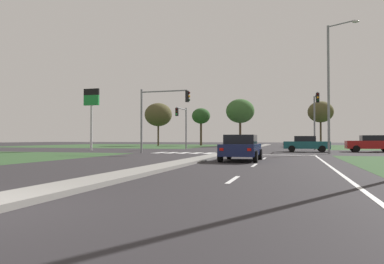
{
  "coord_description": "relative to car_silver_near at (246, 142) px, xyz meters",
  "views": [
    {
      "loc": [
        5.25,
        -4.42,
        1.23
      ],
      "look_at": [
        -5.67,
        32.7,
        2.04
      ],
      "focal_mm": 32.14,
      "sensor_mm": 36.0,
      "label": 1
    }
  ],
  "objects": [
    {
      "name": "traffic_signal_far_right",
      "position": [
        9.77,
        -17.34,
        3.47
      ],
      "size": [
        0.32,
        5.74,
        6.08
      ],
      "color": "gray",
      "rests_on": "ground"
    },
    {
      "name": "crosswalk_bar_fifth",
      "position": [
        0.37,
        -27.1,
        -0.76
      ],
      "size": [
        0.7,
        2.8,
        0.01
      ],
      "primitive_type": "cube",
      "color": "silver",
      "rests_on": "ground"
    },
    {
      "name": "treeline_third",
      "position": [
        -1.51,
        4.26,
        5.43
      ],
      "size": [
        5.0,
        5.0,
        8.35
      ],
      "color": "#423323",
      "rests_on": "ground"
    },
    {
      "name": "grass_verge_far_left",
      "position": [
        -23.33,
        2.6,
        -0.76
      ],
      "size": [
        35.0,
        35.0,
        0.01
      ],
      "primitive_type": "cube",
      "color": "#2D4C28",
      "rests_on": "ground"
    },
    {
      "name": "crosswalk_bar_sixth",
      "position": [
        1.52,
        -27.1,
        -0.76
      ],
      "size": [
        0.7,
        2.8,
        0.01
      ],
      "primitive_type": "cube",
      "color": "silver",
      "rests_on": "ground"
    },
    {
      "name": "median_island_far",
      "position": [
        2.17,
        3.1,
        -0.69
      ],
      "size": [
        1.2,
        36.0,
        0.14
      ],
      "primitive_type": "cube",
      "color": "gray",
      "rests_on": "ground"
    },
    {
      "name": "lane_dash_near",
      "position": [
        5.67,
        -45.98,
        -0.76
      ],
      "size": [
        0.14,
        2.0,
        0.01
      ],
      "primitive_type": "cube",
      "color": "silver",
      "rests_on": "ground"
    },
    {
      "name": "traffic_signal_near_left",
      "position": [
        -3.79,
        -28.5,
        3.12
      ],
      "size": [
        4.59,
        0.32,
        5.65
      ],
      "color": "gray",
      "rests_on": "ground"
    },
    {
      "name": "street_lamp_second",
      "position": [
        10.46,
        -25.92,
        5.17
      ],
      "size": [
        2.32,
        1.34,
        10.71
      ],
      "color": "gray",
      "rests_on": "ground"
    },
    {
      "name": "lane_dash_second",
      "position": [
        5.67,
        -39.98,
        -0.76
      ],
      "size": [
        0.14,
        2.0,
        0.01
      ],
      "primitive_type": "cube",
      "color": "silver",
      "rests_on": "ground"
    },
    {
      "name": "car_teal_fifth",
      "position": [
        8.64,
        -21.36,
        0.02
      ],
      "size": [
        4.3,
        1.95,
        1.53
      ],
      "rotation": [
        0.0,
        0.0,
        -1.57
      ],
      "color": "#19565B",
      "rests_on": "ground"
    },
    {
      "name": "ground_plane",
      "position": [
        2.17,
        -21.9,
        -0.76
      ],
      "size": [
        200.0,
        200.0,
        0.0
      ],
      "primitive_type": "plane",
      "color": "#282628"
    },
    {
      "name": "treeline_near",
      "position": [
        -16.78,
        3.51,
        5.06
      ],
      "size": [
        5.11,
        5.11,
        8.01
      ],
      "color": "#423323",
      "rests_on": "ground"
    },
    {
      "name": "crosswalk_bar_near",
      "position": [
        -4.23,
        -27.1,
        -0.76
      ],
      "size": [
        0.7,
        2.8,
        0.01
      ],
      "primitive_type": "cube",
      "color": "silver",
      "rests_on": "ground"
    },
    {
      "name": "fuel_price_totem",
      "position": [
        -13.5,
        -23.84,
        4.14
      ],
      "size": [
        1.8,
        0.24,
        6.7
      ],
      "color": "silver",
      "rests_on": "ground"
    },
    {
      "name": "treeline_second",
      "position": [
        -9.54,
        7.45,
        4.88
      ],
      "size": [
        3.52,
        3.52,
        7.2
      ],
      "color": "#423323",
      "rests_on": "ground"
    },
    {
      "name": "traffic_signal_far_left",
      "position": [
        -5.43,
        -16.73,
        2.77
      ],
      "size": [
        0.32,
        3.89,
        5.16
      ],
      "color": "gray",
      "rests_on": "ground"
    },
    {
      "name": "pedestrian_at_median",
      "position": [
        2.11,
        -8.55,
        0.41
      ],
      "size": [
        0.34,
        0.34,
        1.71
      ],
      "rotation": [
        0.0,
        0.0,
        2.02
      ],
      "color": "#335184",
      "rests_on": "median_island_far"
    },
    {
      "name": "car_silver_near",
      "position": [
        0.0,
        0.0,
        0.0
      ],
      "size": [
        2.06,
        4.43,
        1.49
      ],
      "rotation": [
        0.0,
        0.0,
        3.14
      ],
      "color": "#B7B7BC",
      "rests_on": "ground"
    },
    {
      "name": "crosswalk_bar_fourth",
      "position": [
        -0.78,
        -27.1,
        -0.76
      ],
      "size": [
        0.7,
        2.8,
        0.01
      ],
      "primitive_type": "cube",
      "color": "silver",
      "rests_on": "ground"
    },
    {
      "name": "median_island_near",
      "position": [
        2.17,
        -40.9,
        -0.69
      ],
      "size": [
        1.2,
        22.0,
        0.14
      ],
      "primitive_type": "cube",
      "color": "gray",
      "rests_on": "ground"
    },
    {
      "name": "stop_bar_near",
      "position": [
        5.97,
        -28.9,
        -0.76
      ],
      "size": [
        6.4,
        0.5,
        0.01
      ],
      "primitive_type": "cube",
      "color": "silver",
      "rests_on": "ground"
    },
    {
      "name": "crosswalk_bar_third",
      "position": [
        -1.93,
        -27.1,
        -0.76
      ],
      "size": [
        0.7,
        2.8,
        0.01
      ],
      "primitive_type": "cube",
      "color": "silver",
      "rests_on": "ground"
    },
    {
      "name": "car_navy_third",
      "position": [
        4.58,
        -36.78,
        -0.0
      ],
      "size": [
        2.1,
        4.26,
        1.48
      ],
      "color": "#161E47",
      "rests_on": "ground"
    },
    {
      "name": "car_red_fourth",
      "position": [
        14.64,
        -19.81,
        0.05
      ],
      "size": [
        4.47,
        2.06,
        1.6
      ],
      "rotation": [
        0.0,
        0.0,
        1.57
      ],
      "color": "#A31919",
      "rests_on": "ground"
    },
    {
      "name": "crosswalk_bar_second",
      "position": [
        -3.08,
        -27.1,
        -0.76
      ],
      "size": [
        0.7,
        2.8,
        0.01
      ],
      "primitive_type": "cube",
      "color": "silver",
      "rests_on": "ground"
    },
    {
      "name": "edge_line_right",
      "position": [
        9.02,
        -39.9,
        -0.76
      ],
      "size": [
        0.14,
        24.0,
        0.01
      ],
      "primitive_type": "cube",
      "color": "silver",
      "rests_on": "ground"
    },
    {
      "name": "treeline_fourth",
      "position": [
        12.09,
        7.39,
        5.22
      ],
      "size": [
        4.34,
        4.34,
        7.86
      ],
      "color": "#423323",
      "rests_on": "ground"
    },
    {
      "name": "lane_dash_third",
      "position": [
        5.67,
        -33.98,
        -0.76
      ],
      "size": [
        0.14,
        2.0,
        0.01
      ],
      "primitive_type": "cube",
      "color": "silver",
      "rests_on": "ground"
    }
  ]
}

